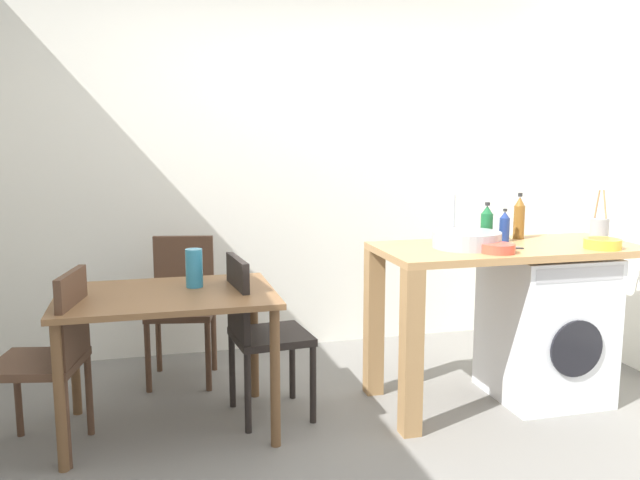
{
  "coord_description": "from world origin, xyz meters",
  "views": [
    {
      "loc": [
        -1.0,
        -2.95,
        1.54
      ],
      "look_at": [
        -0.11,
        0.45,
        0.99
      ],
      "focal_mm": 37.3,
      "sensor_mm": 36.0,
      "label": 1
    }
  ],
  "objects_px": {
    "bottle_clear_small": "(519,218)",
    "bottle_tall_green": "(487,224)",
    "colander": "(603,243)",
    "bottle_squat_brown": "(504,227)",
    "dining_table": "(167,311)",
    "mixing_bowl": "(498,248)",
    "utensil_crock": "(599,228)",
    "chair_opposite": "(258,328)",
    "chair_spare_by_wall": "(183,300)",
    "washing_machine": "(545,326)",
    "chair_person_seat": "(53,352)",
    "vase": "(194,268)"
  },
  "relations": [
    {
      "from": "bottle_squat_brown",
      "to": "utensil_crock",
      "type": "bearing_deg",
      "value": -8.36
    },
    {
      "from": "mixing_bowl",
      "to": "utensil_crock",
      "type": "distance_m",
      "value": 0.85
    },
    {
      "from": "bottle_squat_brown",
      "to": "dining_table",
      "type": "bearing_deg",
      "value": -178.55
    },
    {
      "from": "bottle_squat_brown",
      "to": "utensil_crock",
      "type": "xyz_separation_m",
      "value": [
        0.58,
        -0.09,
        -0.02
      ]
    },
    {
      "from": "bottle_squat_brown",
      "to": "colander",
      "type": "bearing_deg",
      "value": -41.51
    },
    {
      "from": "chair_spare_by_wall",
      "to": "vase",
      "type": "height_order",
      "value": "vase"
    },
    {
      "from": "bottle_tall_green",
      "to": "vase",
      "type": "distance_m",
      "value": 1.7
    },
    {
      "from": "dining_table",
      "to": "vase",
      "type": "bearing_deg",
      "value": 33.69
    },
    {
      "from": "chair_person_seat",
      "to": "chair_opposite",
      "type": "distance_m",
      "value": 1.04
    },
    {
      "from": "washing_machine",
      "to": "vase",
      "type": "relative_size",
      "value": 4.2
    },
    {
      "from": "chair_opposite",
      "to": "chair_person_seat",
      "type": "bearing_deg",
      "value": -87.02
    },
    {
      "from": "bottle_clear_small",
      "to": "vase",
      "type": "bearing_deg",
      "value": -179.3
    },
    {
      "from": "washing_machine",
      "to": "mixing_bowl",
      "type": "bearing_deg",
      "value": -155.96
    },
    {
      "from": "bottle_tall_green",
      "to": "utensil_crock",
      "type": "relative_size",
      "value": 0.78
    },
    {
      "from": "bottle_tall_green",
      "to": "bottle_squat_brown",
      "type": "xyz_separation_m",
      "value": [
        0.11,
        -0.01,
        -0.02
      ]
    },
    {
      "from": "bottle_squat_brown",
      "to": "colander",
      "type": "xyz_separation_m",
      "value": [
        0.4,
        -0.36,
        -0.06
      ]
    },
    {
      "from": "chair_person_seat",
      "to": "bottle_squat_brown",
      "type": "xyz_separation_m",
      "value": [
        2.49,
        0.16,
        0.5
      ]
    },
    {
      "from": "chair_person_seat",
      "to": "chair_opposite",
      "type": "relative_size",
      "value": 1.0
    },
    {
      "from": "bottle_squat_brown",
      "to": "vase",
      "type": "xyz_separation_m",
      "value": [
        -1.8,
        0.05,
        -0.17
      ]
    },
    {
      "from": "chair_spare_by_wall",
      "to": "utensil_crock",
      "type": "bearing_deg",
      "value": 172.49
    },
    {
      "from": "chair_person_seat",
      "to": "washing_machine",
      "type": "xyz_separation_m",
      "value": [
        2.71,
        0.03,
        -0.08
      ]
    },
    {
      "from": "bottle_clear_small",
      "to": "mixing_bowl",
      "type": "bearing_deg",
      "value": -131.97
    },
    {
      "from": "bottle_tall_green",
      "to": "colander",
      "type": "bearing_deg",
      "value": -35.33
    },
    {
      "from": "bottle_tall_green",
      "to": "chair_opposite",
      "type": "bearing_deg",
      "value": -179.37
    },
    {
      "from": "washing_machine",
      "to": "utensil_crock",
      "type": "relative_size",
      "value": 2.87
    },
    {
      "from": "chair_spare_by_wall",
      "to": "washing_machine",
      "type": "relative_size",
      "value": 1.05
    },
    {
      "from": "bottle_clear_small",
      "to": "mixing_bowl",
      "type": "height_order",
      "value": "bottle_clear_small"
    },
    {
      "from": "bottle_clear_small",
      "to": "chair_person_seat",
      "type": "bearing_deg",
      "value": -174.82
    },
    {
      "from": "chair_spare_by_wall",
      "to": "bottle_squat_brown",
      "type": "relative_size",
      "value": 4.63
    },
    {
      "from": "chair_person_seat",
      "to": "utensil_crock",
      "type": "xyz_separation_m",
      "value": [
        3.08,
        0.08,
        0.48
      ]
    },
    {
      "from": "chair_person_seat",
      "to": "chair_spare_by_wall",
      "type": "bearing_deg",
      "value": -24.89
    },
    {
      "from": "washing_machine",
      "to": "utensil_crock",
      "type": "bearing_deg",
      "value": 8.1
    },
    {
      "from": "chair_spare_by_wall",
      "to": "mixing_bowl",
      "type": "bearing_deg",
      "value": 157.58
    },
    {
      "from": "chair_opposite",
      "to": "utensil_crock",
      "type": "distance_m",
      "value": 2.11
    },
    {
      "from": "dining_table",
      "to": "chair_spare_by_wall",
      "type": "height_order",
      "value": "chair_spare_by_wall"
    },
    {
      "from": "washing_machine",
      "to": "colander",
      "type": "distance_m",
      "value": 0.59
    },
    {
      "from": "chair_person_seat",
      "to": "vase",
      "type": "xyz_separation_m",
      "value": [
        0.7,
        0.22,
        0.33
      ]
    },
    {
      "from": "chair_person_seat",
      "to": "bottle_clear_small",
      "type": "xyz_separation_m",
      "value": [
        2.63,
        0.24,
        0.54
      ]
    },
    {
      "from": "dining_table",
      "to": "bottle_tall_green",
      "type": "height_order",
      "value": "bottle_tall_green"
    },
    {
      "from": "dining_table",
      "to": "utensil_crock",
      "type": "relative_size",
      "value": 3.67
    },
    {
      "from": "chair_person_seat",
      "to": "colander",
      "type": "bearing_deg",
      "value": -81.99
    },
    {
      "from": "bottle_clear_small",
      "to": "bottle_tall_green",
      "type": "bearing_deg",
      "value": -165.22
    },
    {
      "from": "bottle_tall_green",
      "to": "bottle_squat_brown",
      "type": "bearing_deg",
      "value": -4.21
    },
    {
      "from": "colander",
      "to": "chair_person_seat",
      "type": "bearing_deg",
      "value": 176.23
    },
    {
      "from": "bottle_tall_green",
      "to": "mixing_bowl",
      "type": "xyz_separation_m",
      "value": [
        -0.12,
        -0.34,
        -0.08
      ]
    },
    {
      "from": "mixing_bowl",
      "to": "colander",
      "type": "distance_m",
      "value": 0.63
    },
    {
      "from": "vase",
      "to": "washing_machine",
      "type": "bearing_deg",
      "value": -5.35
    },
    {
      "from": "bottle_clear_small",
      "to": "utensil_crock",
      "type": "relative_size",
      "value": 0.93
    },
    {
      "from": "chair_spare_by_wall",
      "to": "bottle_clear_small",
      "type": "distance_m",
      "value": 2.15
    },
    {
      "from": "chair_opposite",
      "to": "utensil_crock",
      "type": "bearing_deg",
      "value": 82.03
    }
  ]
}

